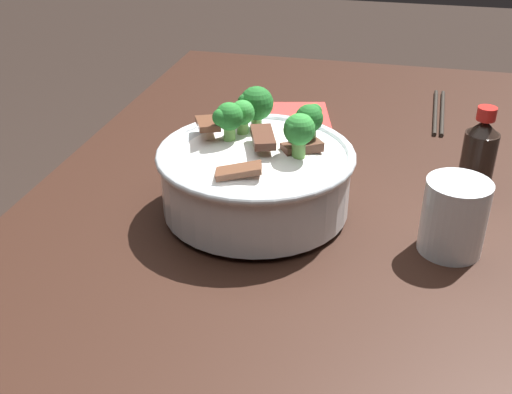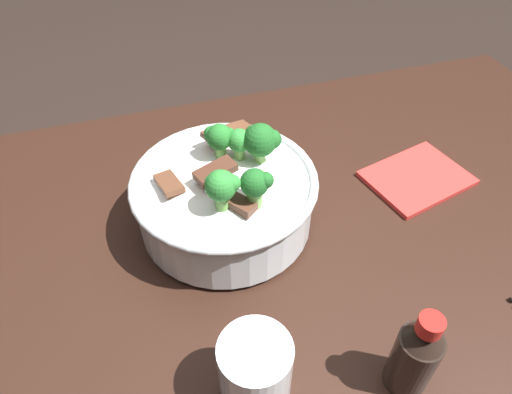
{
  "view_description": "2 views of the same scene",
  "coord_description": "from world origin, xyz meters",
  "px_view_note": "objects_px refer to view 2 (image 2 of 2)",
  "views": [
    {
      "loc": [
        -0.77,
        -0.12,
        1.23
      ],
      "look_at": [
        -0.08,
        0.05,
        0.82
      ],
      "focal_mm": 43.98,
      "sensor_mm": 36.0,
      "label": 1
    },
    {
      "loc": [
        -0.16,
        -0.41,
        1.31
      ],
      "look_at": [
        -0.02,
        0.05,
        0.84
      ],
      "focal_mm": 32.94,
      "sensor_mm": 36.0,
      "label": 2
    }
  ],
  "objects_px": {
    "drinking_glass": "(255,374)",
    "folded_napkin": "(417,178)",
    "rice_bowl": "(226,193)",
    "soy_sauce_bottle": "(415,356)"
  },
  "relations": [
    {
      "from": "drinking_glass",
      "to": "folded_napkin",
      "type": "height_order",
      "value": "drinking_glass"
    },
    {
      "from": "drinking_glass",
      "to": "folded_napkin",
      "type": "xyz_separation_m",
      "value": [
        0.35,
        0.25,
        -0.04
      ]
    },
    {
      "from": "rice_bowl",
      "to": "drinking_glass",
      "type": "bearing_deg",
      "value": -97.49
    },
    {
      "from": "rice_bowl",
      "to": "soy_sauce_bottle",
      "type": "distance_m",
      "value": 0.32
    },
    {
      "from": "folded_napkin",
      "to": "soy_sauce_bottle",
      "type": "bearing_deg",
      "value": -123.06
    },
    {
      "from": "drinking_glass",
      "to": "soy_sauce_bottle",
      "type": "height_order",
      "value": "soy_sauce_bottle"
    },
    {
      "from": "rice_bowl",
      "to": "folded_napkin",
      "type": "bearing_deg",
      "value": 0.63
    },
    {
      "from": "drinking_glass",
      "to": "folded_napkin",
      "type": "bearing_deg",
      "value": 35.77
    },
    {
      "from": "rice_bowl",
      "to": "folded_napkin",
      "type": "distance_m",
      "value": 0.32
    },
    {
      "from": "soy_sauce_bottle",
      "to": "folded_napkin",
      "type": "xyz_separation_m",
      "value": [
        0.19,
        0.29,
        -0.05
      ]
    }
  ]
}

